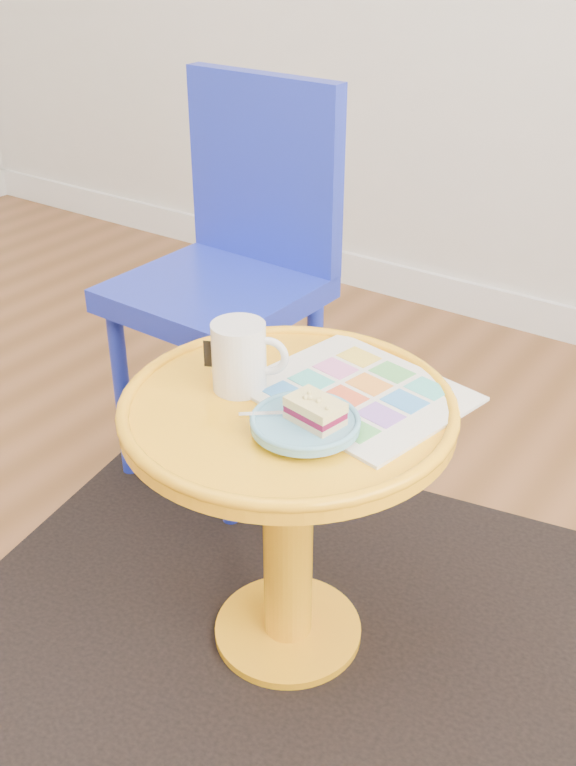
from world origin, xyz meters
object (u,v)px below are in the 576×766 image
Objects in this scene: plate at (305,424)px; mug at (241,355)px; chair at (235,259)px; newspaper at (357,392)px; side_table at (288,477)px.

mug is at bearing 161.62° from plate.
chair is 0.64m from newspaper.
chair reaches higher than plate.
newspaper is 2.66× the size of mug.
plate reaches higher than side_table.
chair is at bearing 104.89° from mug.
mug reaches higher than newspaper.
chair is at bearing 135.57° from side_table.
side_table is at bearing -23.28° from mug.
newspaper is at bearing 4.77° from mug.
side_table is 0.60× the size of chair.
newspaper is 1.96× the size of plate.
newspaper reaches higher than side_table.
chair reaches higher than side_table.
side_table is at bearing -118.03° from newspaper.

